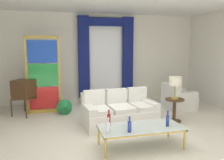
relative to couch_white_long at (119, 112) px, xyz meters
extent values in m
plane|color=silver|center=(-0.10, -0.50, -0.30)|extent=(16.00, 16.00, 0.00)
cube|color=white|center=(-0.10, 2.56, 1.20)|extent=(8.00, 0.12, 3.00)
cube|color=white|center=(-0.10, 0.30, 2.72)|extent=(8.00, 7.60, 0.04)
cube|color=white|center=(0.23, 2.48, 1.25)|extent=(1.10, 0.02, 2.50)
cylinder|color=gold|center=(0.23, 2.40, 2.56)|extent=(2.00, 0.04, 0.04)
cube|color=navy|center=(-0.54, 2.38, 1.25)|extent=(0.36, 0.12, 2.70)
cube|color=navy|center=(1.00, 2.38, 1.25)|extent=(0.36, 0.12, 2.70)
cube|color=navy|center=(0.23, 2.38, 2.42)|extent=(1.80, 0.10, 0.28)
cube|color=white|center=(0.01, -0.09, -0.11)|extent=(1.82, 1.06, 0.38)
cube|color=white|center=(-0.03, 0.28, 0.09)|extent=(1.75, 0.36, 0.78)
cube|color=white|center=(0.79, -0.02, -0.02)|extent=(0.28, 0.87, 0.56)
cube|color=white|center=(-0.77, -0.16, -0.02)|extent=(0.28, 0.87, 0.56)
cube|color=white|center=(0.59, -0.09, 0.14)|extent=(0.60, 0.78, 0.12)
cube|color=white|center=(0.56, 0.23, 0.36)|extent=(0.52, 0.19, 0.40)
cube|color=white|center=(0.01, -0.14, 0.14)|extent=(0.60, 0.78, 0.12)
cube|color=white|center=(-0.02, 0.18, 0.36)|extent=(0.52, 0.19, 0.40)
cube|color=white|center=(-0.56, -0.19, 0.14)|extent=(0.60, 0.78, 0.12)
cube|color=white|center=(-0.59, 0.13, 0.36)|extent=(0.52, 0.19, 0.40)
cube|color=silver|center=(0.04, -1.39, 0.10)|extent=(1.59, 0.70, 0.02)
cube|color=gold|center=(0.04, -1.06, 0.08)|extent=(1.59, 0.04, 0.03)
cube|color=gold|center=(0.04, -1.72, 0.08)|extent=(1.59, 0.04, 0.03)
cube|color=gold|center=(-0.73, -1.39, 0.08)|extent=(0.04, 0.70, 0.03)
cube|color=gold|center=(0.81, -1.39, 0.08)|extent=(0.04, 0.70, 0.03)
cylinder|color=gold|center=(-0.71, -1.08, -0.11)|extent=(0.04, 0.04, 0.38)
cylinder|color=gold|center=(0.79, -1.08, -0.11)|extent=(0.04, 0.04, 0.38)
cylinder|color=gold|center=(-0.71, -1.70, -0.11)|extent=(0.04, 0.04, 0.38)
cylinder|color=gold|center=(0.79, -1.70, -0.11)|extent=(0.04, 0.04, 0.38)
cylinder|color=navy|center=(0.54, -1.50, 0.21)|extent=(0.06, 0.06, 0.21)
cylinder|color=navy|center=(0.54, -1.50, 0.35)|extent=(0.03, 0.03, 0.06)
sphere|color=navy|center=(0.54, -1.50, 0.39)|extent=(0.04, 0.04, 0.04)
cylinder|color=navy|center=(-0.26, -1.61, 0.20)|extent=(0.07, 0.07, 0.19)
cylinder|color=navy|center=(-0.26, -1.61, 0.33)|extent=(0.03, 0.03, 0.06)
sphere|color=navy|center=(-0.26, -1.61, 0.38)|extent=(0.04, 0.04, 0.04)
cylinder|color=maroon|center=(-0.54, -1.20, 0.22)|extent=(0.07, 0.07, 0.23)
cylinder|color=maroon|center=(-0.54, -1.20, 0.36)|extent=(0.03, 0.03, 0.06)
sphere|color=maroon|center=(-0.54, -1.20, 0.41)|extent=(0.04, 0.04, 0.04)
cylinder|color=silver|center=(-0.63, -1.55, 0.20)|extent=(0.07, 0.07, 0.18)
cylinder|color=silver|center=(-0.63, -1.55, 0.32)|extent=(0.03, 0.03, 0.06)
sphere|color=silver|center=(-0.63, -1.55, 0.36)|extent=(0.04, 0.04, 0.04)
cube|color=#472D19|center=(-2.33, 1.40, 0.20)|extent=(0.62, 0.54, 0.03)
cylinder|color=#472D19|center=(-2.68, 1.28, -0.05)|extent=(0.04, 0.04, 0.50)
cylinder|color=#472D19|center=(-2.39, 1.76, -0.05)|extent=(0.04, 0.04, 0.50)
cylinder|color=#472D19|center=(-2.27, 1.03, -0.05)|extent=(0.04, 0.04, 0.50)
cylinder|color=#472D19|center=(-1.98, 1.51, -0.05)|extent=(0.04, 0.04, 0.50)
cube|color=#472D19|center=(-2.33, 1.40, 0.45)|extent=(0.70, 0.73, 0.48)
cube|color=black|center=(-2.53, 1.52, 0.47)|extent=(0.21, 0.34, 0.30)
cylinder|color=gold|center=(-2.57, 1.45, 0.28)|extent=(0.03, 0.04, 0.04)
cylinder|color=gold|center=(-2.49, 1.59, 0.28)|extent=(0.03, 0.04, 0.04)
cylinder|color=silver|center=(-2.33, 1.40, 0.87)|extent=(0.08, 0.12, 0.34)
cylinder|color=silver|center=(-2.33, 1.40, 0.87)|extent=(0.08, 0.12, 0.34)
cube|color=white|center=(2.20, 0.89, -0.10)|extent=(0.85, 0.85, 0.40)
cube|color=white|center=(2.20, 0.89, 0.15)|extent=(0.73, 0.73, 0.10)
cube|color=white|center=(1.88, 0.87, 0.10)|extent=(0.25, 0.81, 0.80)
cube|color=white|center=(2.18, 1.21, -0.01)|extent=(0.75, 0.22, 0.58)
cube|color=white|center=(2.22, 0.57, -0.01)|extent=(0.75, 0.22, 0.58)
cube|color=gold|center=(-2.26, 1.47, 0.80)|extent=(0.05, 0.05, 2.20)
cube|color=gold|center=(-1.36, 1.47, 0.80)|extent=(0.05, 0.05, 2.20)
cube|color=gold|center=(-1.81, 1.47, 1.87)|extent=(0.90, 0.05, 0.06)
cube|color=gold|center=(-1.81, 1.47, -0.25)|extent=(0.90, 0.05, 0.10)
cube|color=red|center=(-1.81, 1.47, 0.13)|extent=(0.82, 0.02, 0.64)
cube|color=#238E3D|center=(-1.81, 1.47, 0.80)|extent=(0.82, 0.02, 0.64)
cube|color=#1E47B7|center=(-1.81, 1.47, 1.46)|extent=(0.82, 0.02, 0.64)
cylinder|color=beige|center=(-1.27, 1.21, -0.27)|extent=(0.16, 0.16, 0.06)
ellipsoid|color=#11409D|center=(-1.27, 1.21, -0.16)|extent=(0.18, 0.32, 0.20)
sphere|color=#11409D|center=(-1.27, 1.35, -0.05)|extent=(0.09, 0.09, 0.09)
cone|color=gold|center=(-1.27, 1.41, -0.05)|extent=(0.02, 0.04, 0.02)
cone|color=#228645|center=(-1.27, 1.03, -0.06)|extent=(0.44, 0.40, 0.50)
cylinder|color=#472D19|center=(1.42, -0.18, 0.28)|extent=(0.48, 0.48, 0.03)
cylinder|color=#472D19|center=(1.42, -0.18, -0.01)|extent=(0.08, 0.08, 0.55)
cylinder|color=#472D19|center=(1.42, -0.18, -0.29)|extent=(0.36, 0.36, 0.03)
cylinder|color=#B29338|center=(1.42, -0.18, 0.31)|extent=(0.18, 0.18, 0.04)
cylinder|color=#B29338|center=(1.42, -0.18, 0.51)|extent=(0.03, 0.03, 0.36)
cylinder|color=beige|center=(1.42, -0.18, 0.75)|extent=(0.32, 0.32, 0.22)
camera|label=1|loc=(-1.53, -5.36, 1.62)|focal=37.30mm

